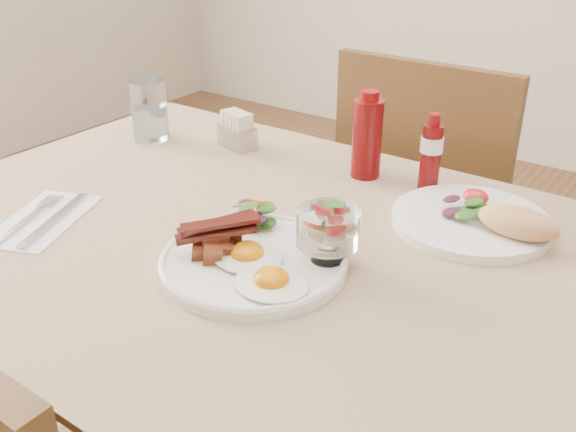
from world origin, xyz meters
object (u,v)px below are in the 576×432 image
object	(u,v)px
table	(273,286)
fruit_cup	(328,228)
main_plate	(254,262)
sugar_caddy	(237,132)
chair_far	(431,214)
hot_sauce_bottle	(431,153)
ketchup_bottle	(367,137)
second_plate	(482,220)
water_glass	(150,114)

from	to	relation	value
table	fruit_cup	bearing A→B (deg)	-10.08
main_plate	sugar_caddy	bearing A→B (deg)	132.24
chair_far	hot_sauce_bottle	world-z (taller)	chair_far
fruit_cup	sugar_caddy	size ratio (longest dim) A/B	0.98
main_plate	hot_sauce_bottle	world-z (taller)	hot_sauce_bottle
sugar_caddy	ketchup_bottle	bearing A→B (deg)	20.05
hot_sauce_bottle	ketchup_bottle	bearing A→B (deg)	-173.15
fruit_cup	chair_far	bearing A→B (deg)	99.80
main_plate	ketchup_bottle	distance (m)	0.40
chair_far	ketchup_bottle	size ratio (longest dim) A/B	5.48
fruit_cup	second_plate	size ratio (longest dim) A/B	0.34
second_plate	chair_far	bearing A→B (deg)	120.87
fruit_cup	ketchup_bottle	size ratio (longest dim) A/B	0.55
second_plate	water_glass	xyz separation A→B (m)	(-0.76, -0.01, 0.04)
chair_far	second_plate	world-z (taller)	chair_far
chair_far	table	bearing A→B (deg)	-90.00
chair_far	main_plate	xyz separation A→B (m)	(0.03, -0.75, 0.24)
second_plate	ketchup_bottle	bearing A→B (deg)	162.29
second_plate	sugar_caddy	distance (m)	0.57
main_plate	ketchup_bottle	xyz separation A→B (m)	(-0.03, 0.40, 0.07)
main_plate	hot_sauce_bottle	bearing A→B (deg)	77.46
fruit_cup	sugar_caddy	bearing A→B (deg)	144.08
fruit_cup	hot_sauce_bottle	size ratio (longest dim) A/B	0.65
fruit_cup	table	bearing A→B (deg)	169.92
water_glass	hot_sauce_bottle	bearing A→B (deg)	10.28
ketchup_bottle	fruit_cup	bearing A→B (deg)	-69.54
ketchup_bottle	main_plate	bearing A→B (deg)	-85.08
hot_sauce_bottle	sugar_caddy	size ratio (longest dim) A/B	1.51
main_plate	sugar_caddy	world-z (taller)	sugar_caddy
sugar_caddy	water_glass	xyz separation A→B (m)	(-0.19, -0.07, 0.02)
sugar_caddy	water_glass	world-z (taller)	water_glass
hot_sauce_bottle	water_glass	bearing A→B (deg)	-169.72
hot_sauce_bottle	sugar_caddy	world-z (taller)	hot_sauce_bottle
table	water_glass	size ratio (longest dim) A/B	9.91
chair_far	sugar_caddy	size ratio (longest dim) A/B	9.66
main_plate	hot_sauce_bottle	size ratio (longest dim) A/B	1.92
fruit_cup	hot_sauce_bottle	bearing A→B (deg)	89.93
main_plate	ketchup_bottle	size ratio (longest dim) A/B	1.65
ketchup_bottle	second_plate	bearing A→B (deg)	-17.71
ketchup_bottle	water_glass	world-z (taller)	ketchup_bottle
chair_far	second_plate	xyz separation A→B (m)	(0.26, -0.43, 0.24)
fruit_cup	hot_sauce_bottle	xyz separation A→B (m)	(0.00, 0.35, 0.00)
fruit_cup	second_plate	xyz separation A→B (m)	(0.14, 0.25, -0.05)
table	second_plate	xyz separation A→B (m)	(0.26, 0.23, 0.11)
ketchup_bottle	sugar_caddy	world-z (taller)	ketchup_bottle
table	ketchup_bottle	world-z (taller)	ketchup_bottle
table	ketchup_bottle	xyz separation A→B (m)	(-0.01, 0.31, 0.17)
table	fruit_cup	world-z (taller)	fruit_cup
hot_sauce_bottle	water_glass	world-z (taller)	hot_sauce_bottle
main_plate	water_glass	world-z (taller)	water_glass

